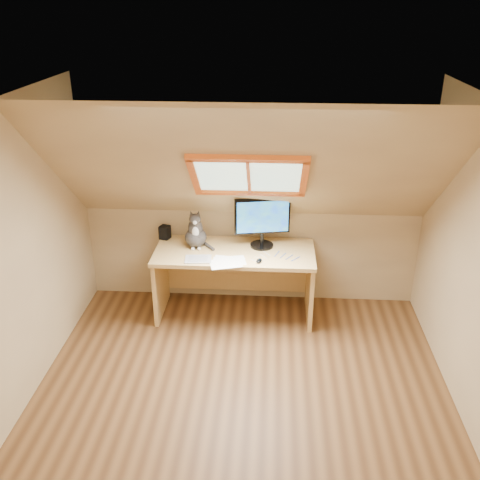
{
  "coord_description": "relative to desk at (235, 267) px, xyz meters",
  "views": [
    {
      "loc": [
        0.21,
        -3.41,
        3.05
      ],
      "look_at": [
        -0.07,
        1.0,
        1.02
      ],
      "focal_mm": 40.0,
      "sensor_mm": 36.0,
      "label": 1
    }
  ],
  "objects": [
    {
      "name": "desk",
      "position": [
        0.0,
        0.0,
        0.0
      ],
      "size": [
        1.6,
        0.7,
        0.73
      ],
      "color": "tan",
      "rests_on": "ground"
    },
    {
      "name": "cat",
      "position": [
        -0.4,
        0.02,
        0.37
      ],
      "size": [
        0.25,
        0.29,
        0.4
      ],
      "color": "#3E3937",
      "rests_on": "desk"
    },
    {
      "name": "monitor",
      "position": [
        0.27,
        0.05,
        0.52
      ],
      "size": [
        0.55,
        0.24,
        0.51
      ],
      "color": "black",
      "rests_on": "desk"
    },
    {
      "name": "desk_speaker",
      "position": [
        -0.75,
        0.18,
        0.29
      ],
      "size": [
        0.12,
        0.12,
        0.14
      ],
      "primitive_type": "cube",
      "rotation": [
        0.0,
        0.0,
        -0.32
      ],
      "color": "black",
      "rests_on": "desk"
    },
    {
      "name": "cables",
      "position": [
        0.42,
        -0.19,
        0.23
      ],
      "size": [
        0.51,
        0.26,
        0.01
      ],
      "color": "silver",
      "rests_on": "desk"
    },
    {
      "name": "graphics_tablet",
      "position": [
        -0.34,
        -0.29,
        0.23
      ],
      "size": [
        0.27,
        0.2,
        0.01
      ],
      "primitive_type": "cube",
      "rotation": [
        0.0,
        0.0,
        0.09
      ],
      "color": "#B2B2B7",
      "rests_on": "desk"
    },
    {
      "name": "ground",
      "position": [
        0.15,
        -1.45,
        -0.51
      ],
      "size": [
        3.5,
        3.5,
        0.0
      ],
      "primitive_type": "plane",
      "color": "brown",
      "rests_on": "ground"
    },
    {
      "name": "mouse",
      "position": [
        0.25,
        -0.3,
        0.24
      ],
      "size": [
        0.07,
        0.1,
        0.03
      ],
      "primitive_type": "ellipsoid",
      "rotation": [
        0.0,
        0.0,
        -0.27
      ],
      "color": "black",
      "rests_on": "desk"
    },
    {
      "name": "papers",
      "position": [
        -0.12,
        -0.33,
        0.23
      ],
      "size": [
        0.35,
        0.3,
        0.01
      ],
      "color": "white",
      "rests_on": "desk"
    },
    {
      "name": "room_shell",
      "position": [
        0.15,
        -1.54,
        0.93
      ],
      "size": [
        3.52,
        3.52,
        2.41
      ],
      "color": "tan",
      "rests_on": "ground"
    }
  ]
}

